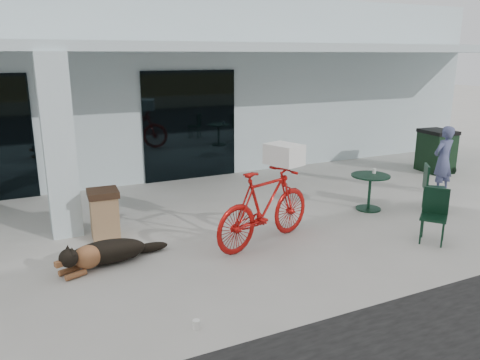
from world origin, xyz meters
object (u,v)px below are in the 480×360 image
cafe_chair_far_b (434,217)px  trash_receptacle (104,214)px  dog (108,251)px  wheeled_bin (436,151)px  cafe_chair_far_a (435,188)px  person (443,160)px  bicycle (265,207)px  cafe_table_far (369,192)px

cafe_chair_far_b → trash_receptacle: bearing=-156.0°
dog → wheeled_bin: (9.05, 2.10, 0.35)m
cafe_chair_far_a → person: bearing=-15.5°
cafe_chair_far_a → trash_receptacle: bearing=114.9°
bicycle → person: (5.04, 0.86, 0.13)m
trash_receptacle → dog: bearing=-98.2°
cafe_chair_far_a → bicycle: bearing=127.5°
bicycle → trash_receptacle: bicycle is taller
cafe_table_far → person: 2.32m
trash_receptacle → cafe_chair_far_a: bearing=-12.6°
person → trash_receptacle: 7.43m
person → wheeled_bin: 2.15m
bicycle → cafe_chair_far_b: bicycle is taller
dog → cafe_chair_far_b: 5.29m
cafe_table_far → person: bearing=5.7°
cafe_table_far → cafe_chair_far_b: bearing=-96.5°
cafe_table_far → person: (2.27, 0.23, 0.41)m
dog → cafe_table_far: 5.30m
dog → cafe_table_far: size_ratio=1.69×
dog → trash_receptacle: bearing=62.2°
dog → trash_receptacle: (0.16, 1.10, 0.21)m
bicycle → trash_receptacle: size_ratio=2.49×
cafe_chair_far_a → cafe_chair_far_b: 1.79m
dog → cafe_chair_far_b: size_ratio=1.44×
cafe_table_far → cafe_chair_far_b: (-0.21, -1.83, 0.09)m
cafe_table_far → wheeled_bin: bearing=25.1°
bicycle → cafe_chair_far_b: 2.82m
bicycle → cafe_chair_far_a: bicycle is taller
cafe_chair_far_b → person: (2.48, 2.06, 0.32)m
bicycle → person: 5.11m
cafe_chair_far_a → trash_receptacle: (-6.25, 1.40, -0.05)m
person → dog: bearing=-1.3°
cafe_table_far → trash_receptacle: bearing=171.5°
cafe_chair_far_b → person: bearing=91.4°
dog → cafe_chair_far_b: (5.07, -1.49, 0.24)m
dog → trash_receptacle: 1.13m
bicycle → trash_receptacle: (-2.36, 1.40, -0.21)m
cafe_chair_far_b → wheeled_bin: bearing=93.8°
cafe_chair_far_a → wheeled_bin: 3.57m
bicycle → cafe_table_far: bicycle is taller
cafe_chair_far_a → wheeled_bin: bearing=-10.2°
cafe_table_far → bicycle: bearing=-167.0°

